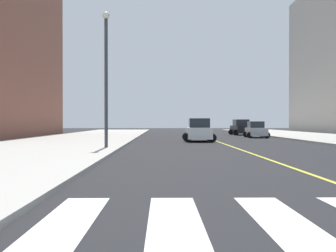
{
  "coord_description": "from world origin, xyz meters",
  "views": [
    {
      "loc": [
        -4.72,
        -3.03,
        1.66
      ],
      "look_at": [
        -4.26,
        27.72,
        1.36
      ],
      "focal_mm": 44.53,
      "sensor_mm": 36.0,
      "label": 1
    }
  ],
  "objects_px": {
    "car_black_second": "(241,128)",
    "street_lamp": "(106,68)",
    "car_white_nearest": "(199,131)",
    "car_silver_third": "(256,130)"
  },
  "relations": [
    {
      "from": "car_white_nearest",
      "to": "car_black_second",
      "type": "bearing_deg",
      "value": 69.41
    },
    {
      "from": "car_black_second",
      "to": "street_lamp",
      "type": "bearing_deg",
      "value": 61.84
    },
    {
      "from": "car_silver_third",
      "to": "street_lamp",
      "type": "bearing_deg",
      "value": 56.83
    },
    {
      "from": "car_white_nearest",
      "to": "car_black_second",
      "type": "relative_size",
      "value": 0.98
    },
    {
      "from": "car_black_second",
      "to": "car_white_nearest",
      "type": "bearing_deg",
      "value": 65.8
    },
    {
      "from": "car_white_nearest",
      "to": "street_lamp",
      "type": "distance_m",
      "value": 12.92
    },
    {
      "from": "car_silver_third",
      "to": "car_white_nearest",
      "type": "bearing_deg",
      "value": 53.38
    },
    {
      "from": "car_white_nearest",
      "to": "car_silver_third",
      "type": "xyz_separation_m",
      "value": [
        6.87,
        8.7,
        -0.11
      ]
    },
    {
      "from": "car_white_nearest",
      "to": "car_silver_third",
      "type": "distance_m",
      "value": 11.09
    },
    {
      "from": "car_black_second",
      "to": "street_lamp",
      "type": "xyz_separation_m",
      "value": [
        -13.46,
        -28.07,
        3.94
      ]
    }
  ]
}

